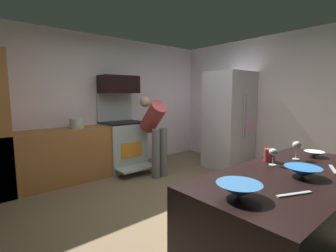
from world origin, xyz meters
name	(u,v)px	position (x,y,z in m)	size (l,w,h in m)	color
ground_plane	(181,208)	(0.00, 0.00, -0.01)	(5.20, 4.80, 0.02)	#7A6449
wall_back	(100,104)	(0.00, 2.34, 1.30)	(5.20, 0.12, 2.60)	silver
wall_right	(278,104)	(2.54, 0.00, 1.30)	(0.12, 4.80, 2.60)	silver
lower_cabinet_run	(61,156)	(-0.90, 1.98, 0.45)	(2.40, 0.60, 0.90)	#A76735
oven_range	(123,144)	(0.27, 1.97, 0.51)	(0.76, 0.97, 1.50)	#B1BCB9
microwave	(119,84)	(0.27, 2.06, 1.67)	(0.74, 0.38, 0.34)	black
refrigerator	(229,120)	(2.03, 0.75, 0.96)	(0.87, 0.75, 1.92)	#C0B7C5
person_cook	(155,129)	(0.54, 1.27, 0.86)	(0.31, 0.64, 1.44)	slate
counter_island	(290,229)	(-0.28, -1.50, 0.45)	(1.79, 0.80, 0.90)	black
mixing_bowl_large	(239,190)	(-0.97, -1.49, 0.94)	(0.26, 0.26, 0.08)	teal
mixing_bowl_small	(314,154)	(0.36, -1.42, 0.93)	(0.17, 0.17, 0.05)	white
mixing_bowl_prep	(303,172)	(-0.32, -1.58, 0.94)	(0.25, 0.25, 0.07)	#2B70B9
wine_glass_near	(273,153)	(-0.21, -1.31, 1.00)	(0.07, 0.07, 0.14)	silver
wine_glass_mid	(297,146)	(0.13, -1.35, 1.02)	(0.07, 0.07, 0.17)	silver
mug_coffee	(269,155)	(-0.11, -1.22, 0.95)	(0.09, 0.09, 0.11)	#A0312F
knife_chef	(333,169)	(0.03, -1.67, 0.90)	(0.25, 0.02, 0.01)	#B7BABF
knife_paring	(294,194)	(-0.70, -1.68, 0.90)	(0.24, 0.02, 0.01)	#B7BABF
stock_pot	(77,123)	(-0.61, 1.98, 0.99)	(0.24, 0.24, 0.17)	beige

